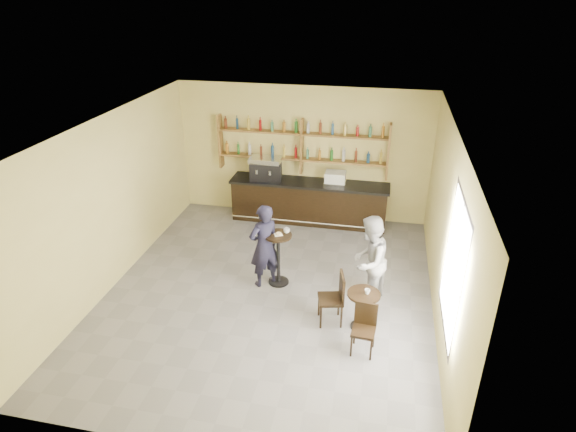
% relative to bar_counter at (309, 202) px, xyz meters
% --- Properties ---
extents(floor, '(7.00, 7.00, 0.00)m').
position_rel_bar_counter_xyz_m(floor, '(-0.23, -3.15, -0.51)').
color(floor, slate).
rests_on(floor, ground).
extents(ceiling, '(7.00, 7.00, 0.00)m').
position_rel_bar_counter_xyz_m(ceiling, '(-0.23, -3.15, 2.69)').
color(ceiling, white).
rests_on(ceiling, wall_back).
extents(wall_back, '(7.00, 0.00, 7.00)m').
position_rel_bar_counter_xyz_m(wall_back, '(-0.23, 0.35, 1.09)').
color(wall_back, '#CEC275').
rests_on(wall_back, floor).
extents(wall_front, '(7.00, 0.00, 7.00)m').
position_rel_bar_counter_xyz_m(wall_front, '(-0.23, -6.65, 1.09)').
color(wall_front, '#CEC275').
rests_on(wall_front, floor).
extents(wall_left, '(0.00, 7.00, 7.00)m').
position_rel_bar_counter_xyz_m(wall_left, '(-3.23, -3.15, 1.09)').
color(wall_left, '#CEC275').
rests_on(wall_left, floor).
extents(wall_right, '(0.00, 7.00, 7.00)m').
position_rel_bar_counter_xyz_m(wall_right, '(2.77, -3.15, 1.09)').
color(wall_right, '#CEC275').
rests_on(wall_right, floor).
extents(window_pane, '(0.00, 2.00, 2.00)m').
position_rel_bar_counter_xyz_m(window_pane, '(2.76, -4.35, 1.19)').
color(window_pane, white).
rests_on(window_pane, wall_right).
extents(window_frame, '(0.04, 1.70, 2.10)m').
position_rel_bar_counter_xyz_m(window_frame, '(2.75, -4.35, 1.19)').
color(window_frame, black).
rests_on(window_frame, wall_right).
extents(shelf_unit, '(4.00, 0.26, 1.40)m').
position_rel_bar_counter_xyz_m(shelf_unit, '(-0.23, 0.22, 1.30)').
color(shelf_unit, brown).
rests_on(shelf_unit, wall_back).
extents(liquor_bottles, '(3.68, 0.10, 1.00)m').
position_rel_bar_counter_xyz_m(liquor_bottles, '(-0.23, 0.22, 1.47)').
color(liquor_bottles, '#8C5919').
rests_on(liquor_bottles, shelf_unit).
extents(bar_counter, '(3.77, 0.73, 1.02)m').
position_rel_bar_counter_xyz_m(bar_counter, '(0.00, 0.00, 0.00)').
color(bar_counter, black).
rests_on(bar_counter, floor).
extents(espresso_machine, '(0.81, 0.59, 0.53)m').
position_rel_bar_counter_xyz_m(espresso_machine, '(-1.06, 0.00, 0.78)').
color(espresso_machine, black).
rests_on(espresso_machine, bar_counter).
extents(pastry_case, '(0.52, 0.44, 0.29)m').
position_rel_bar_counter_xyz_m(pastry_case, '(0.61, 0.00, 0.66)').
color(pastry_case, silver).
rests_on(pastry_case, bar_counter).
extents(pedestal_table, '(0.69, 0.69, 1.06)m').
position_rel_bar_counter_xyz_m(pedestal_table, '(-0.13, -2.78, 0.02)').
color(pedestal_table, black).
rests_on(pedestal_table, floor).
extents(napkin, '(0.20, 0.20, 0.00)m').
position_rel_bar_counter_xyz_m(napkin, '(-0.13, -2.78, 0.55)').
color(napkin, white).
rests_on(napkin, pedestal_table).
extents(donut, '(0.15, 0.15, 0.04)m').
position_rel_bar_counter_xyz_m(donut, '(-0.12, -2.79, 0.58)').
color(donut, '#C09846').
rests_on(donut, napkin).
extents(cup_pedestal, '(0.13, 0.13, 0.09)m').
position_rel_bar_counter_xyz_m(cup_pedestal, '(0.01, -2.68, 0.60)').
color(cup_pedestal, white).
rests_on(cup_pedestal, pedestal_table).
extents(man_main, '(0.72, 0.71, 1.68)m').
position_rel_bar_counter_xyz_m(man_main, '(-0.39, -2.87, 0.33)').
color(man_main, black).
rests_on(man_main, floor).
extents(cafe_table, '(0.69, 0.69, 0.70)m').
position_rel_bar_counter_xyz_m(cafe_table, '(1.54, -3.81, -0.16)').
color(cafe_table, black).
rests_on(cafe_table, floor).
extents(cup_cafe, '(0.10, 0.10, 0.08)m').
position_rel_bar_counter_xyz_m(cup_cafe, '(1.59, -3.81, 0.23)').
color(cup_cafe, white).
rests_on(cup_cafe, cafe_table).
extents(chair_west, '(0.49, 0.49, 0.94)m').
position_rel_bar_counter_xyz_m(chair_west, '(0.99, -3.76, -0.04)').
color(chair_west, black).
rests_on(chair_west, floor).
extents(chair_south, '(0.39, 0.39, 0.83)m').
position_rel_bar_counter_xyz_m(chair_south, '(1.59, -4.41, -0.09)').
color(chair_south, black).
rests_on(chair_south, floor).
extents(patron_second, '(0.89, 1.00, 1.71)m').
position_rel_bar_counter_xyz_m(patron_second, '(1.57, -3.04, 0.35)').
color(patron_second, gray).
rests_on(patron_second, floor).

